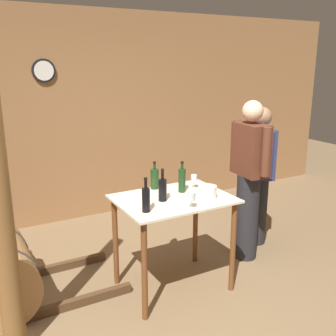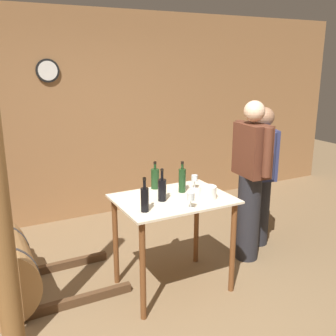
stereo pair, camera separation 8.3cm
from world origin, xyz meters
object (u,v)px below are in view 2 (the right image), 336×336
(wine_bottle_far_left, at_px, (145,199))
(wine_glass_near_left, at_px, (191,197))
(wine_bottle_left, at_px, (162,189))
(ice_bucket, at_px, (208,192))
(person_host, at_px, (261,174))
(wine_bottle_right, at_px, (182,180))
(wine_bottle_center, at_px, (155,178))
(wine_glass_near_center, at_px, (194,179))
(person_visitor_with_scarf, at_px, (251,179))

(wine_bottle_far_left, bearing_deg, wine_glass_near_left, -17.25)
(wine_glass_near_left, bearing_deg, wine_bottle_left, 114.50)
(ice_bucket, height_order, person_host, person_host)
(wine_bottle_right, bearing_deg, ice_bucket, -66.81)
(wine_bottle_center, bearing_deg, wine_bottle_left, -105.73)
(wine_glass_near_left, bearing_deg, wine_bottle_right, 70.09)
(wine_bottle_left, distance_m, wine_bottle_right, 0.30)
(ice_bucket, xyz_separation_m, person_host, (1.05, 0.52, -0.11))
(wine_bottle_right, height_order, wine_glass_near_center, wine_bottle_right)
(wine_bottle_center, bearing_deg, wine_bottle_far_left, -123.86)
(person_visitor_with_scarf, bearing_deg, wine_bottle_far_left, -166.89)
(wine_bottle_left, height_order, person_host, person_host)
(wine_bottle_left, distance_m, wine_glass_near_center, 0.45)
(wine_bottle_far_left, distance_m, wine_bottle_right, 0.58)
(wine_bottle_center, bearing_deg, wine_glass_near_center, -27.75)
(person_host, bearing_deg, person_visitor_with_scarf, -145.72)
(wine_bottle_center, distance_m, person_visitor_with_scarf, 1.02)
(wine_bottle_left, distance_m, wine_bottle_center, 0.35)
(wine_bottle_far_left, height_order, wine_glass_near_center, wine_bottle_far_left)
(wine_glass_near_center, bearing_deg, ice_bucket, -98.05)
(wine_glass_near_left, relative_size, ice_bucket, 0.92)
(wine_bottle_right, height_order, wine_glass_near_left, wine_bottle_right)
(wine_bottle_right, bearing_deg, wine_glass_near_left, -109.91)
(person_host, bearing_deg, wine_bottle_right, -167.57)
(wine_bottle_far_left, xyz_separation_m, ice_bucket, (0.62, 0.02, -0.05))
(wine_bottle_far_left, height_order, wine_bottle_center, wine_bottle_far_left)
(wine_bottle_far_left, xyz_separation_m, wine_glass_near_center, (0.66, 0.32, -0.01))
(wine_bottle_center, height_order, ice_bucket, wine_bottle_center)
(wine_bottle_right, bearing_deg, person_visitor_with_scarf, 1.75)
(wine_bottle_right, xyz_separation_m, ice_bucket, (0.11, -0.26, -0.06))
(wine_glass_near_left, distance_m, person_visitor_with_scarf, 1.06)
(wine_glass_near_left, distance_m, ice_bucket, 0.29)
(ice_bucket, bearing_deg, wine_bottle_left, 159.86)
(wine_bottle_left, distance_m, wine_glass_near_left, 0.30)
(wine_bottle_left, distance_m, person_host, 1.49)
(ice_bucket, height_order, person_visitor_with_scarf, person_visitor_with_scarf)
(person_host, bearing_deg, wine_bottle_left, -165.17)
(person_visitor_with_scarf, bearing_deg, wine_bottle_center, 169.52)
(wine_bottle_center, height_order, person_visitor_with_scarf, person_visitor_with_scarf)
(wine_glass_near_center, height_order, ice_bucket, wine_glass_near_center)
(wine_bottle_center, height_order, wine_glass_near_left, wine_bottle_center)
(wine_bottle_far_left, relative_size, wine_bottle_left, 0.99)
(wine_bottle_right, height_order, person_host, person_host)
(wine_bottle_left, height_order, wine_bottle_center, wine_bottle_left)
(wine_bottle_center, bearing_deg, person_host, 1.99)
(wine_glass_near_center, distance_m, person_host, 1.04)
(wine_bottle_far_left, xyz_separation_m, wine_bottle_center, (0.33, 0.49, -0.01))
(wine_bottle_far_left, height_order, person_host, person_host)
(wine_glass_near_center, distance_m, person_visitor_with_scarf, 0.67)
(wine_glass_near_left, relative_size, person_host, 0.09)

